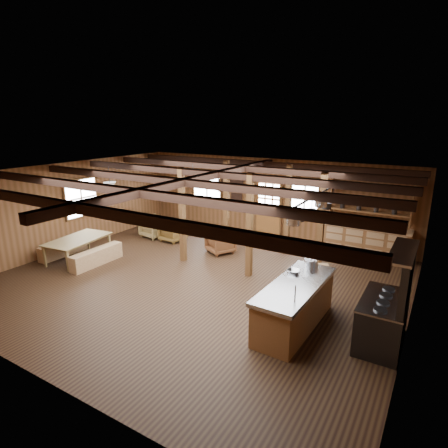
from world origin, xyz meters
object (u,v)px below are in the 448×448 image
(commercial_range, at_px, (386,314))
(armchair_c, at_px, (154,227))
(dining_table, at_px, (80,249))
(armchair_b, at_px, (221,242))
(kitchen_island, at_px, (295,305))
(armchair_a, at_px, (173,231))

(commercial_range, relative_size, armchair_c, 2.32)
(dining_table, xyz_separation_m, armchair_b, (3.30, 2.73, 0.02))
(commercial_range, xyz_separation_m, dining_table, (-8.55, 0.01, -0.29))
(commercial_range, height_order, armchair_b, commercial_range)
(dining_table, height_order, armchair_c, armchair_c)
(dining_table, xyz_separation_m, armchair_c, (0.39, 2.92, 0.04))
(commercial_range, bearing_deg, armchair_c, 160.29)
(armchair_b, xyz_separation_m, armchair_c, (-2.91, 0.19, 0.02))
(kitchen_island, height_order, armchair_c, kitchen_island)
(dining_table, distance_m, armchair_c, 2.94)
(kitchen_island, height_order, commercial_range, commercial_range)
(kitchen_island, relative_size, armchair_c, 3.07)
(armchair_a, relative_size, armchair_b, 0.98)
(commercial_range, distance_m, armchair_b, 5.93)
(kitchen_island, distance_m, commercial_range, 1.70)
(kitchen_island, xyz_separation_m, dining_table, (-6.88, 0.27, -0.14))
(commercial_range, bearing_deg, dining_table, 179.96)
(armchair_c, bearing_deg, commercial_range, 169.35)
(dining_table, xyz_separation_m, armchair_a, (1.26, 2.89, 0.01))
(armchair_a, height_order, armchair_b, armchair_b)
(kitchen_island, xyz_separation_m, armchair_a, (-5.62, 3.16, -0.13))
(commercial_range, relative_size, dining_table, 1.01)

